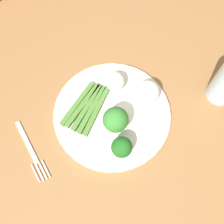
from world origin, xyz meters
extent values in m
cube|color=gray|center=(0.00, 0.00, -0.01)|extent=(6.00, 6.00, 0.02)
cube|color=olive|center=(0.00, 0.00, 0.72)|extent=(1.20, 1.02, 0.04)
cylinder|color=olive|center=(-0.54, -0.45, 0.35)|extent=(0.07, 0.07, 0.70)
cube|color=brown|center=(-0.10, -0.73, 0.46)|extent=(0.42, 0.42, 0.02)
cube|color=brown|center=(-0.11, -0.54, 0.67)|extent=(0.38, 0.05, 0.40)
cylinder|color=brown|center=(-0.26, -0.91, 0.23)|extent=(0.04, 0.04, 0.45)
cylinder|color=brown|center=(-0.28, -0.57, 0.23)|extent=(0.04, 0.04, 0.45)
cylinder|color=brown|center=(0.06, -0.55, 0.23)|extent=(0.04, 0.04, 0.45)
cylinder|color=silver|center=(-0.05, 0.01, 0.75)|extent=(0.29, 0.29, 0.01)
cube|color=#47752D|center=(0.00, -0.06, 0.76)|extent=(0.13, 0.05, 0.01)
cube|color=#47752D|center=(-0.01, -0.05, 0.76)|extent=(0.13, 0.05, 0.01)
cube|color=#47752D|center=(-0.01, -0.04, 0.76)|extent=(0.13, 0.06, 0.01)
cube|color=#47752D|center=(-0.02, -0.03, 0.76)|extent=(0.13, 0.06, 0.01)
cube|color=#47752D|center=(-0.02, -0.02, 0.76)|extent=(0.13, 0.07, 0.01)
cylinder|color=#609E3D|center=(-0.03, 0.04, 0.77)|extent=(0.02, 0.02, 0.02)
sphere|color=#337A2D|center=(-0.03, 0.04, 0.80)|extent=(0.06, 0.06, 0.06)
cylinder|color=#4C7F2B|center=(0.00, 0.10, 0.77)|extent=(0.02, 0.02, 0.02)
sphere|color=#1E5B1C|center=(0.00, 0.10, 0.79)|extent=(0.05, 0.05, 0.05)
sphere|color=silver|center=(-0.10, -0.04, 0.78)|extent=(0.05, 0.05, 0.05)
sphere|color=silver|center=(-0.14, 0.04, 0.79)|extent=(0.06, 0.06, 0.06)
cube|color=silver|center=(0.15, -0.07, 0.74)|extent=(0.03, 0.12, 0.00)
cube|color=silver|center=(0.18, 0.00, 0.74)|extent=(0.01, 0.04, 0.00)
cube|color=silver|center=(0.17, 0.01, 0.74)|extent=(0.01, 0.04, 0.00)
cube|color=silver|center=(0.16, 0.01, 0.74)|extent=(0.01, 0.04, 0.00)
cube|color=silver|center=(0.15, 0.01, 0.74)|extent=(0.01, 0.04, 0.00)
camera|label=1|loc=(0.12, 0.19, 1.34)|focal=41.12mm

